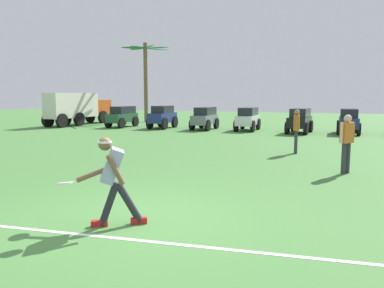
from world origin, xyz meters
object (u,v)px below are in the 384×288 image
(parked_car_slot_a, at_px, (122,116))
(parked_car_slot_b, at_px, (163,116))
(frisbee_in_flight, at_px, (66,183))
(parked_car_slot_c, at_px, (205,117))
(box_truck, at_px, (78,107))
(parked_car_slot_f, at_px, (348,120))
(frisbee_thrower, at_px, (113,176))
(teammate_midfield, at_px, (296,127))
(palm_tree_far_left, at_px, (146,72))
(parked_car_slot_e, at_px, (300,120))
(teammate_near_sideline, at_px, (347,138))
(parked_car_slot_d, at_px, (248,118))

(parked_car_slot_a, relative_size, parked_car_slot_b, 1.03)
(frisbee_in_flight, bearing_deg, parked_car_slot_c, 100.50)
(parked_car_slot_c, xyz_separation_m, box_truck, (-9.37, 0.33, 0.51))
(parked_car_slot_f, bearing_deg, frisbee_in_flight, -106.26)
(parked_car_slot_a, height_order, parked_car_slot_c, same)
(frisbee_thrower, relative_size, parked_car_slot_f, 0.59)
(teammate_midfield, relative_size, parked_car_slot_b, 0.66)
(parked_car_slot_f, xyz_separation_m, box_truck, (-17.36, 0.08, 0.51))
(parked_car_slot_c, distance_m, parked_car_slot_f, 8.00)
(parked_car_slot_f, distance_m, palm_tree_far_left, 15.10)
(parked_car_slot_e, height_order, box_truck, box_truck)
(teammate_near_sideline, distance_m, parked_car_slot_c, 13.14)
(teammate_midfield, height_order, parked_car_slot_a, teammate_midfield)
(frisbee_in_flight, bearing_deg, parked_car_slot_e, 81.53)
(teammate_midfield, bearing_deg, parked_car_slot_a, 146.46)
(frisbee_in_flight, distance_m, palm_tree_far_left, 23.25)
(teammate_midfield, relative_size, parked_car_slot_f, 0.65)
(parked_car_slot_b, bearing_deg, box_truck, 176.54)
(frisbee_thrower, height_order, teammate_near_sideline, teammate_near_sideline)
(parked_car_slot_a, height_order, parked_car_slot_e, same)
(frisbee_in_flight, relative_size, parked_car_slot_b, 0.16)
(frisbee_in_flight, bearing_deg, parked_car_slot_b, 109.40)
(teammate_near_sideline, height_order, parked_car_slot_d, teammate_near_sideline)
(parked_car_slot_b, xyz_separation_m, parked_car_slot_d, (5.30, 0.36, -0.02))
(teammate_near_sideline, height_order, parked_car_slot_c, teammate_near_sideline)
(teammate_near_sideline, height_order, teammate_midfield, same)
(parked_car_slot_e, bearing_deg, teammate_near_sideline, -79.75)
(teammate_midfield, relative_size, parked_car_slot_d, 0.65)
(frisbee_thrower, distance_m, parked_car_slot_d, 16.74)
(parked_car_slot_c, bearing_deg, frisbee_thrower, -76.94)
(parked_car_slot_b, relative_size, parked_car_slot_d, 0.98)
(parked_car_slot_f, bearing_deg, box_truck, 179.72)
(parked_car_slot_c, distance_m, parked_car_slot_e, 5.52)
(frisbee_in_flight, bearing_deg, parked_car_slot_a, 117.68)
(teammate_near_sideline, bearing_deg, frisbee_thrower, -123.13)
(palm_tree_far_left, bearing_deg, frisbee_thrower, -64.47)
(parked_car_slot_a, bearing_deg, parked_car_slot_d, 3.03)
(frisbee_thrower, xyz_separation_m, parked_car_slot_e, (1.72, 16.18, -0.08))
(parked_car_slot_b, bearing_deg, frisbee_thrower, -68.13)
(teammate_midfield, distance_m, parked_car_slot_a, 13.78)
(box_truck, bearing_deg, palm_tree_far_left, 52.45)
(frisbee_in_flight, distance_m, teammate_near_sideline, 7.25)
(teammate_midfield, height_order, parked_car_slot_b, teammate_midfield)
(parked_car_slot_a, bearing_deg, teammate_midfield, -33.54)
(frisbee_thrower, relative_size, box_truck, 0.24)
(parked_car_slot_a, xyz_separation_m, parked_car_slot_f, (13.56, 0.38, 0.00))
(parked_car_slot_c, height_order, box_truck, box_truck)
(parked_car_slot_d, xyz_separation_m, palm_tree_far_left, (-8.72, 4.19, 3.04))
(parked_car_slot_a, xyz_separation_m, parked_car_slot_c, (5.57, 0.13, 0.00))
(teammate_near_sideline, bearing_deg, frisbee_in_flight, -127.01)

